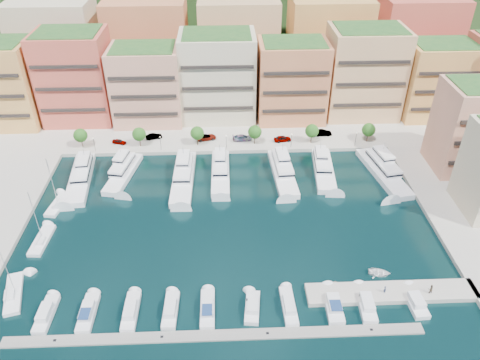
{
  "coord_description": "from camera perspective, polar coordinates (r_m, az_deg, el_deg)",
  "views": [
    {
      "loc": [
        -0.78,
        -80.86,
        67.21
      ],
      "look_at": [
        2.86,
        8.26,
        6.0
      ],
      "focal_mm": 35.0,
      "sensor_mm": 36.0,
      "label": 1
    }
  ],
  "objects": [
    {
      "name": "backblock_1",
      "position": [
        164.89,
        -11.08,
        15.75
      ],
      "size": [
        26.0,
        18.0,
        30.0
      ],
      "primitive_type": "cube",
      "color": "#D68150",
      "rests_on": "north_quay"
    },
    {
      "name": "lamppost_0",
      "position": [
        133.47,
        -17.38,
        4.42
      ],
      "size": [
        0.3,
        0.3,
        4.2
      ],
      "color": "black",
      "rests_on": "north_quay"
    },
    {
      "name": "backblock_4",
      "position": [
        175.87,
        20.52,
        15.45
      ],
      "size": [
        26.0,
        18.0,
        30.0
      ],
      "primitive_type": "cube",
      "color": "#C95343",
      "rests_on": "north_quay"
    },
    {
      "name": "yacht_1",
      "position": [
        123.77,
        -14.01,
        1.02
      ],
      "size": [
        7.86,
        18.9,
        7.3
      ],
      "color": "white",
      "rests_on": "ground"
    },
    {
      "name": "backblock_3",
      "position": [
        166.98,
        10.57,
        16.04
      ],
      "size": [
        26.0,
        18.0,
        30.0
      ],
      "primitive_type": "cube",
      "color": "#E6AD54",
      "rests_on": "north_quay"
    },
    {
      "name": "cruiser_8",
      "position": [
        90.8,
        15.1,
        -14.39
      ],
      "size": [
        3.05,
        8.6,
        2.55
      ],
      "color": "white",
      "rests_on": "ground"
    },
    {
      "name": "tree_5",
      "position": [
        136.53,
        15.41,
        5.92
      ],
      "size": [
        3.8,
        3.8,
        5.65
      ],
      "color": "#473323",
      "rests_on": "north_quay"
    },
    {
      "name": "lamppost_4",
      "position": [
        133.89,
        13.97,
        5.12
      ],
      "size": [
        0.3,
        0.3,
        4.2
      ],
      "color": "black",
      "rests_on": "north_quay"
    },
    {
      "name": "backblock_0",
      "position": [
        171.88,
        -21.35,
        14.86
      ],
      "size": [
        26.0,
        18.0,
        30.0
      ],
      "primitive_type": "cube",
      "color": "beige",
      "rests_on": "north_quay"
    },
    {
      "name": "yacht_2",
      "position": [
        119.58,
        -6.89,
        0.68
      ],
      "size": [
        5.49,
        23.4,
        7.3
      ],
      "color": "white",
      "rests_on": "ground"
    },
    {
      "name": "sailboat_0",
      "position": [
        99.19,
        -25.88,
        -12.42
      ],
      "size": [
        5.4,
        10.71,
        13.2
      ],
      "color": "white",
      "rests_on": "ground"
    },
    {
      "name": "cruiser_3",
      "position": [
        87.82,
        -8.45,
        -15.44
      ],
      "size": [
        2.77,
        8.28,
        2.55
      ],
      "color": "white",
      "rests_on": "ground"
    },
    {
      "name": "cruiser_9",
      "position": [
        93.74,
        20.57,
        -13.8
      ],
      "size": [
        3.2,
        7.53,
        2.55
      ],
      "color": "white",
      "rests_on": "ground"
    },
    {
      "name": "tree_2",
      "position": [
        130.5,
        -5.25,
        5.71
      ],
      "size": [
        3.8,
        3.8,
        5.65
      ],
      "color": "#473323",
      "rests_on": "north_quay"
    },
    {
      "name": "apartment_1",
      "position": [
        149.38,
        -19.41,
        11.78
      ],
      "size": [
        20.0,
        16.5,
        26.8
      ],
      "color": "#C95343",
      "rests_on": "north_quay"
    },
    {
      "name": "yacht_5",
      "position": [
        123.36,
        10.12,
        1.52
      ],
      "size": [
        6.43,
        19.72,
        7.3
      ],
      "color": "white",
      "rests_on": "ground"
    },
    {
      "name": "cruiser_7",
      "position": [
        89.29,
        11.29,
        -14.73
      ],
      "size": [
        3.04,
        8.5,
        2.66
      ],
      "color": "white",
      "rests_on": "ground"
    },
    {
      "name": "yacht_3",
      "position": [
        120.49,
        -2.4,
        1.21
      ],
      "size": [
        4.64,
        19.8,
        7.3
      ],
      "color": "white",
      "rests_on": "ground"
    },
    {
      "name": "sailboat_2",
      "position": [
        117.86,
        -21.32,
        -2.86
      ],
      "size": [
        4.13,
        9.32,
        13.2
      ],
      "color": "white",
      "rests_on": "ground"
    },
    {
      "name": "yacht_6",
      "position": [
        126.17,
        16.99,
        1.24
      ],
      "size": [
        9.03,
        23.32,
        7.3
      ],
      "color": "white",
      "rests_on": "ground"
    },
    {
      "name": "backblock_2",
      "position": [
        163.21,
        -0.2,
        16.17
      ],
      "size": [
        26.0,
        18.0,
        30.0
      ],
      "primitive_type": "cube",
      "color": "tan",
      "rests_on": "north_quay"
    },
    {
      "name": "ground",
      "position": [
        105.14,
        -1.38,
        -5.28
      ],
      "size": [
        400.0,
        400.0,
        0.0
      ],
      "primitive_type": "plane",
      "color": "black",
      "rests_on": "ground"
    },
    {
      "name": "tender_2",
      "position": [
        97.22,
        16.64,
        -10.77
      ],
      "size": [
        4.85,
        3.89,
        0.9
      ],
      "primitive_type": "imported",
      "rotation": [
        0.0,
        0.0,
        1.37
      ],
      "color": "white",
      "rests_on": "ground"
    },
    {
      "name": "person_1",
      "position": [
        95.08,
        22.21,
        -12.19
      ],
      "size": [
        0.98,
        0.79,
        1.93
      ],
      "primitive_type": "imported",
      "rotation": [
        0.0,
        0.0,
        3.2
      ],
      "color": "#433628",
      "rests_on": "finger_pier"
    },
    {
      "name": "north_quay",
      "position": [
        157.88,
        -1.85,
        9.25
      ],
      "size": [
        220.0,
        64.0,
        2.0
      ],
      "primitive_type": "cube",
      "color": "#9E998E",
      "rests_on": "ground"
    },
    {
      "name": "lamppost_3",
      "position": [
        130.1,
        6.29,
        5.08
      ],
      "size": [
        0.3,
        0.3,
        4.2
      ],
      "color": "black",
      "rests_on": "north_quay"
    },
    {
      "name": "south_pontoon",
      "position": [
        84.31,
        -3.08,
        -18.47
      ],
      "size": [
        72.0,
        2.2,
        0.35
      ],
      "primitive_type": "cube",
      "color": "gray",
      "rests_on": "ground"
    },
    {
      "name": "tree_3",
      "position": [
        130.6,
        1.81,
        5.87
      ],
      "size": [
        3.8,
        3.8,
        5.65
      ],
      "color": "#473323",
      "rests_on": "north_quay"
    },
    {
      "name": "cruiser_5",
      "position": [
        87.35,
        1.52,
        -15.29
      ],
      "size": [
        3.33,
        7.55,
        2.55
      ],
      "color": "white",
      "rests_on": "ground"
    },
    {
      "name": "apartment_3",
      "position": [
        143.18,
        -2.72,
        12.53
      ],
      "size": [
        22.0,
        16.5,
        25.8
      ],
      "color": "beige",
      "rests_on": "north_quay"
    },
    {
      "name": "apartment_6",
      "position": [
        155.98,
        22.84,
        11.17
      ],
      "size": [
        20.0,
        15.5,
        22.8
      ],
      "color": "#E6AD54",
      "rests_on": "north_quay"
    },
    {
      "name": "car_1",
      "position": [
        136.74,
        -10.46,
        5.25
      ],
      "size": [
        4.86,
        2.82,
        1.51
      ],
      "primitive_type": "imported",
      "rotation": [
        0.0,
        0.0,
        1.85
      ],
      "color": "gray",
      "rests_on": "north_quay"
    },
    {
      "name": "apartment_east_a",
      "position": [
        130.86,
        26.76,
        5.79
      ],
      "size": [
        18.0,
        14.5,
        22.8
      ],
      "color": "tan",
      "rests_on": "east_quay"
    },
    {
      "name": "cruiser_2",
      "position": [
        88.92,
        -13.16,
        -15.36
      ],
      "size": [
        2.55,
        8.68,
        2.55
      ],
      "color": "white",
      "rests_on": "ground"
    },
    {
      "name": "tree_4",
      "position": [
        132.64,
        8.76,
        5.94
      ],
      "size": [
        3.8,
        3.8,
        5.65
      ],
      "color": "#473323",
      "rests_on": "north_quay"
    },
    {
      "name": "tree_1",
      "position": [
        132.36,
        -12.21,
        5.47
      ],
      "size": [
        3.8,
        3.8,
        5.65
      ],
      "color": "#473323",
      "rests_on": "north_quay"
    },
    {
      "name": "car_5",
      "position": [
        138.32,
        10.07,
        5.69
      ],
      "size": [
        5.11,
        1.89,
        1.67
      ],
      "primitive_type": "imported",
      "rotation": [
        0.0,
        0.0,
        1.59
      ],
      "color": "gray",
      "rests_on": "north_quay"
    },
    {
      "name": "cruiser_1",
      "position": [
        90.67,
        -18.05,
        -15.17
      ],
      "size": [
        2.67,
        8.66,
        2.66
      ],
      "color": "white",
      "rests_on": "ground"
    },
    {
      "name": "finger_pier",
      "position": [
        94.49,
        17.95,
        -13.11
      ],
      "size": [
        32.0,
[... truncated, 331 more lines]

